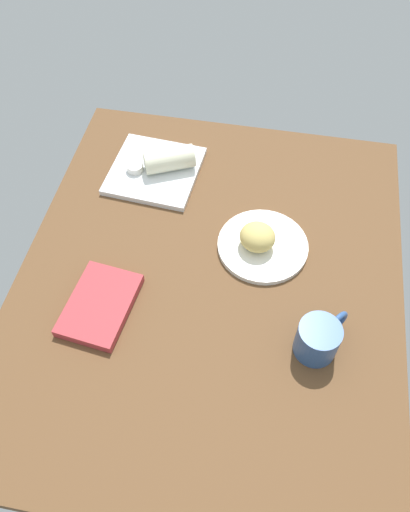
{
  "coord_description": "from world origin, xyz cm",
  "views": [
    {
      "loc": [
        -64.83,
        -11.06,
        105.04
      ],
      "look_at": [
        4.0,
        1.72,
        7.0
      ],
      "focal_mm": 35.89,
      "sensor_mm": 36.0,
      "label": 1
    }
  ],
  "objects_px": {
    "scone_pastry": "(257,237)",
    "sauce_cup": "(135,167)",
    "square_plate": "(155,171)",
    "book_stack": "(100,305)",
    "round_plate": "(263,246)",
    "coffee_mug": "(319,338)",
    "breakfast_wrap": "(169,159)"
  },
  "relations": [
    {
      "from": "book_stack",
      "to": "scone_pastry",
      "type": "bearing_deg",
      "value": -54.75
    },
    {
      "from": "round_plate",
      "to": "square_plate",
      "type": "xyz_separation_m",
      "value": [
        0.2,
        0.32,
        0.0
      ]
    },
    {
      "from": "sauce_cup",
      "to": "coffee_mug",
      "type": "height_order",
      "value": "coffee_mug"
    },
    {
      "from": "sauce_cup",
      "to": "book_stack",
      "type": "height_order",
      "value": "sauce_cup"
    },
    {
      "from": "round_plate",
      "to": "coffee_mug",
      "type": "height_order",
      "value": "coffee_mug"
    },
    {
      "from": "round_plate",
      "to": "sauce_cup",
      "type": "distance_m",
      "value": 0.42
    },
    {
      "from": "round_plate",
      "to": "coffee_mug",
      "type": "distance_m",
      "value": 0.29
    },
    {
      "from": "round_plate",
      "to": "sauce_cup",
      "type": "height_order",
      "value": "sauce_cup"
    },
    {
      "from": "scone_pastry",
      "to": "sauce_cup",
      "type": "relative_size",
      "value": 1.9
    },
    {
      "from": "scone_pastry",
      "to": "book_stack",
      "type": "distance_m",
      "value": 0.4
    },
    {
      "from": "round_plate",
      "to": "square_plate",
      "type": "bearing_deg",
      "value": 58.02
    },
    {
      "from": "square_plate",
      "to": "book_stack",
      "type": "relative_size",
      "value": 1.1
    },
    {
      "from": "coffee_mug",
      "to": "square_plate",
      "type": "bearing_deg",
      "value": 46.05
    },
    {
      "from": "square_plate",
      "to": "book_stack",
      "type": "distance_m",
      "value": 0.44
    },
    {
      "from": "scone_pastry",
      "to": "breakfast_wrap",
      "type": "height_order",
      "value": "same"
    },
    {
      "from": "sauce_cup",
      "to": "book_stack",
      "type": "distance_m",
      "value": 0.42
    },
    {
      "from": "scone_pastry",
      "to": "round_plate",
      "type": "bearing_deg",
      "value": -70.3
    },
    {
      "from": "scone_pastry",
      "to": "coffee_mug",
      "type": "bearing_deg",
      "value": -146.73
    },
    {
      "from": "book_stack",
      "to": "square_plate",
      "type": "bearing_deg",
      "value": -2.6
    },
    {
      "from": "scone_pastry",
      "to": "book_stack",
      "type": "height_order",
      "value": "scone_pastry"
    },
    {
      "from": "breakfast_wrap",
      "to": "book_stack",
      "type": "distance_m",
      "value": 0.45
    },
    {
      "from": "breakfast_wrap",
      "to": "coffee_mug",
      "type": "relative_size",
      "value": 1.1
    },
    {
      "from": "square_plate",
      "to": "sauce_cup",
      "type": "xyz_separation_m",
      "value": [
        -0.01,
        0.05,
        0.02
      ]
    },
    {
      "from": "breakfast_wrap",
      "to": "book_stack",
      "type": "height_order",
      "value": "breakfast_wrap"
    },
    {
      "from": "square_plate",
      "to": "round_plate",
      "type": "bearing_deg",
      "value": -121.98
    },
    {
      "from": "sauce_cup",
      "to": "breakfast_wrap",
      "type": "bearing_deg",
      "value": -74.41
    },
    {
      "from": "square_plate",
      "to": "breakfast_wrap",
      "type": "bearing_deg",
      "value": -74.41
    },
    {
      "from": "scone_pastry",
      "to": "breakfast_wrap",
      "type": "xyz_separation_m",
      "value": [
        0.22,
        0.27,
        0.0
      ]
    },
    {
      "from": "scone_pastry",
      "to": "square_plate",
      "type": "distance_m",
      "value": 0.37
    },
    {
      "from": "scone_pastry",
      "to": "sauce_cup",
      "type": "height_order",
      "value": "scone_pastry"
    },
    {
      "from": "sauce_cup",
      "to": "coffee_mug",
      "type": "distance_m",
      "value": 0.67
    },
    {
      "from": "round_plate",
      "to": "breakfast_wrap",
      "type": "distance_m",
      "value": 0.35
    }
  ]
}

